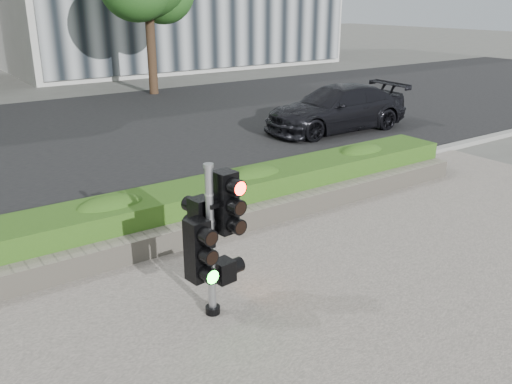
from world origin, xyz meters
The scene contains 7 objects.
ground centered at (0.00, 0.00, 0.00)m, with size 120.00×120.00×0.00m, color #51514C.
road centered at (0.00, 10.00, 0.01)m, with size 60.00×13.00×0.02m, color black.
curb centered at (0.00, 3.15, 0.06)m, with size 60.00×0.25×0.12m, color gray.
stone_wall centered at (0.00, 1.90, 0.20)m, with size 12.00×0.32×0.34m, color gray.
hedge centered at (0.00, 2.55, 0.37)m, with size 12.00×1.00×0.68m, color #518B2A.
traffic_signal centered at (-0.91, -0.01, 1.09)m, with size 0.68×0.53×1.92m.
car_dark centered at (7.09, 6.41, 0.67)m, with size 1.81×4.46×1.29m, color black.
Camera 1 is at (-3.81, -5.07, 3.68)m, focal length 38.00 mm.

